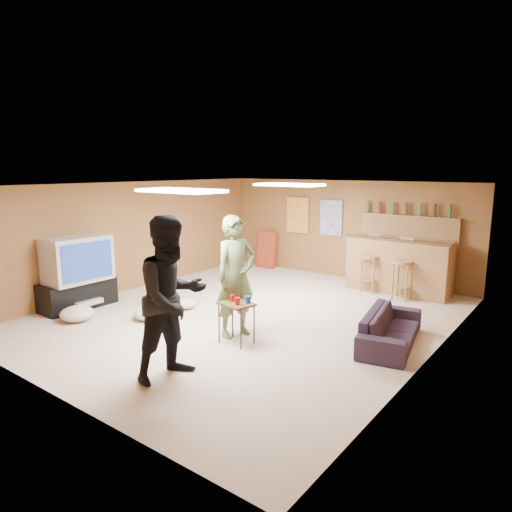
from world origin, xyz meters
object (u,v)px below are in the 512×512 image
Objects in this scene: sofa at (391,328)px; person_black at (172,298)px; bar_counter at (398,266)px; tv_body at (77,259)px; person_olive at (236,277)px; tray_table at (237,323)px.

person_black is at bearing 135.22° from sofa.
bar_counter is at bearing 7.21° from sofa.
tv_body is 6.09m from bar_counter.
person_black is at bearing -14.50° from tv_body.
person_olive is (-1.08, -3.80, 0.35)m from bar_counter.
sofa is at bearing -26.58° from person_black.
bar_counter is 2.93m from sofa.
sofa is (0.91, -2.77, -0.31)m from bar_counter.
bar_counter is 1.21× the size of sofa.
bar_counter is at bearing 0.71° from person_olive.
sofa is 2.19m from tray_table.
tray_table is at bearing 114.76° from sofa.
tv_body reaches higher than tray_table.
person_black reaches higher than person_olive.
tray_table is (0.21, -0.25, -0.60)m from person_olive.
bar_counter is (4.15, 4.45, -0.35)m from tv_body.
person_black reaches higher than bar_counter.
tv_body is at bearing -133.00° from bar_counter.
tv_body is at bearing 82.75° from person_black.
person_black is 1.18× the size of sofa.
person_olive is 1.09× the size of sofa.
person_olive is at bearing 17.82° from person_black.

